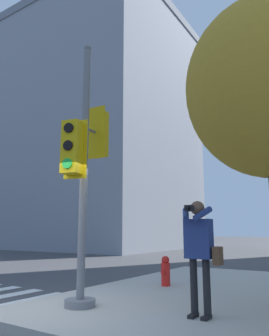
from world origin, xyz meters
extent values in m
plane|color=#424244|center=(0.00, 0.00, 0.00)|extent=(160.00, 160.00, 0.00)
cube|color=silver|center=(-1.20, 0.75, 0.00)|extent=(0.36, 2.96, 0.01)
cylinder|color=slate|center=(0.65, 0.78, 0.24)|extent=(0.51, 0.51, 0.12)
cylinder|color=slate|center=(0.65, 0.78, 2.56)|extent=(0.14, 0.14, 4.52)
sphere|color=slate|center=(0.65, 0.78, 4.86)|extent=(0.15, 0.15, 0.15)
cylinder|color=slate|center=(0.64, 0.98, 3.27)|extent=(0.07, 0.27, 0.05)
cube|color=#E5B70C|center=(0.61, 1.23, 3.27)|extent=(0.32, 0.27, 0.90)
cube|color=#E5B70C|center=(0.62, 1.10, 3.27)|extent=(0.42, 0.06, 1.02)
cylinder|color=black|center=(0.60, 1.36, 3.57)|extent=(0.17, 0.05, 0.17)
cylinder|color=black|center=(0.60, 1.36, 3.27)|extent=(0.17, 0.05, 0.17)
cylinder|color=green|center=(0.60, 1.36, 2.97)|extent=(0.17, 0.05, 0.17)
cylinder|color=slate|center=(0.71, 0.58, 2.78)|extent=(0.12, 0.27, 0.05)
cube|color=#E5B70C|center=(0.77, 0.34, 2.78)|extent=(0.35, 0.31, 0.90)
cube|color=#E5B70C|center=(0.74, 0.46, 2.78)|extent=(0.41, 0.13, 1.02)
cylinder|color=black|center=(0.80, 0.20, 3.08)|extent=(0.17, 0.07, 0.17)
cylinder|color=black|center=(0.80, 0.20, 2.78)|extent=(0.17, 0.07, 0.17)
cylinder|color=green|center=(0.80, 0.20, 2.48)|extent=(0.17, 0.07, 0.17)
cube|color=black|center=(2.50, 1.16, 0.20)|extent=(0.09, 0.24, 0.05)
cube|color=black|center=(2.70, 1.16, 0.20)|extent=(0.09, 0.24, 0.05)
cylinder|color=black|center=(2.50, 1.22, 0.59)|extent=(0.11, 0.11, 0.83)
cylinder|color=black|center=(2.70, 1.22, 0.59)|extent=(0.11, 0.11, 0.83)
cube|color=navy|center=(2.60, 1.22, 1.29)|extent=(0.40, 0.22, 0.58)
sphere|color=brown|center=(2.60, 1.22, 1.75)|extent=(0.22, 0.22, 0.22)
cube|color=black|center=(2.60, 0.91, 1.73)|extent=(0.12, 0.10, 0.09)
cylinder|color=black|center=(2.60, 0.84, 1.73)|extent=(0.06, 0.08, 0.06)
cylinder|color=navy|center=(2.46, 1.08, 1.66)|extent=(0.23, 0.35, 0.23)
cylinder|color=navy|center=(2.73, 1.08, 1.66)|extent=(0.23, 0.35, 0.23)
cube|color=brown|center=(2.88, 1.24, 1.05)|extent=(0.10, 0.20, 0.26)
ellipsoid|color=#BC8E28|center=(3.57, 2.47, 3.98)|extent=(3.03, 3.03, 3.33)
cylinder|color=red|center=(0.87, 3.42, 0.43)|extent=(0.20, 0.20, 0.51)
sphere|color=red|center=(0.87, 3.42, 0.75)|extent=(0.18, 0.18, 0.18)
cylinder|color=red|center=(0.87, 3.29, 0.49)|extent=(0.09, 0.06, 0.09)
cube|color=gray|center=(-13.65, 19.07, 10.18)|extent=(14.05, 13.42, 20.37)
cube|color=slate|center=(-13.65, 19.07, 20.77)|extent=(14.25, 13.62, 0.80)
camera|label=1|loc=(4.53, -3.55, 1.41)|focal=35.00mm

